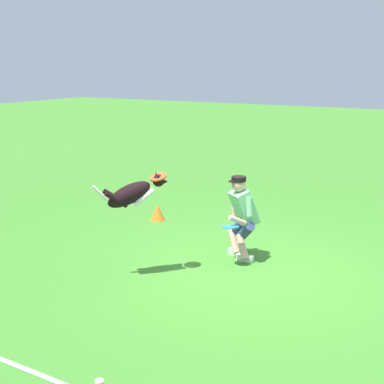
% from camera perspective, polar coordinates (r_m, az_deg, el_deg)
% --- Properties ---
extents(ground_plane, '(60.00, 60.00, 0.00)m').
position_cam_1_polar(ground_plane, '(7.84, 5.70, -8.39)').
color(ground_plane, '#3D7F29').
extents(person, '(0.60, 0.71, 1.29)m').
position_cam_1_polar(person, '(8.10, 5.35, -2.44)').
color(person, silver).
rests_on(person, ground_plane).
extents(dog, '(0.74, 0.84, 0.52)m').
position_cam_1_polar(dog, '(7.34, -6.37, -0.14)').
color(dog, black).
extents(frisbee_flying, '(0.34, 0.32, 0.13)m').
position_cam_1_polar(frisbee_flying, '(7.37, -3.64, 1.62)').
color(frisbee_flying, '#E84D20').
extents(frisbee_held, '(0.34, 0.34, 0.05)m').
position_cam_1_polar(frisbee_held, '(7.79, 4.16, -3.74)').
color(frisbee_held, '#2A8AE6').
rests_on(frisbee_held, person).
extents(training_cone, '(0.28, 0.28, 0.31)m').
position_cam_1_polar(training_cone, '(10.21, -3.69, -2.18)').
color(training_cone, orange).
rests_on(training_cone, ground_plane).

